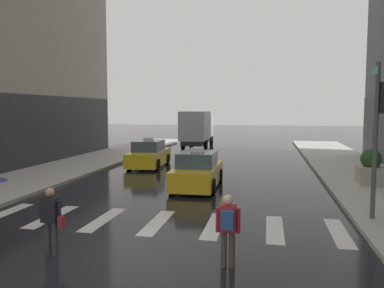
{
  "coord_description": "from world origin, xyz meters",
  "views": [
    {
      "loc": [
        3.35,
        -8.6,
        3.52
      ],
      "look_at": [
        0.14,
        8.0,
        2.03
      ],
      "focal_mm": 36.8,
      "sensor_mm": 36.0,
      "label": 1
    }
  ],
  "objects_px": {
    "taxi_second": "(149,155)",
    "traffic_light_pole": "(380,118)",
    "taxi_lead": "(197,171)",
    "pedestrian_with_backpack": "(228,225)",
    "box_truck": "(197,128)",
    "pedestrian_with_handbag": "(51,217)",
    "planter_mid_block": "(371,168)"
  },
  "relations": [
    {
      "from": "taxi_second",
      "to": "traffic_light_pole",
      "type": "bearing_deg",
      "value": -44.49
    },
    {
      "from": "traffic_light_pole",
      "to": "taxi_lead",
      "type": "bearing_deg",
      "value": 145.01
    },
    {
      "from": "taxi_second",
      "to": "pedestrian_with_backpack",
      "type": "height_order",
      "value": "taxi_second"
    },
    {
      "from": "box_truck",
      "to": "pedestrian_with_backpack",
      "type": "bearing_deg",
      "value": -78.33
    },
    {
      "from": "box_truck",
      "to": "taxi_second",
      "type": "bearing_deg",
      "value": -93.82
    },
    {
      "from": "pedestrian_with_backpack",
      "to": "pedestrian_with_handbag",
      "type": "distance_m",
      "value": 4.26
    },
    {
      "from": "taxi_lead",
      "to": "planter_mid_block",
      "type": "distance_m",
      "value": 7.84
    },
    {
      "from": "taxi_lead",
      "to": "planter_mid_block",
      "type": "bearing_deg",
      "value": 10.96
    },
    {
      "from": "pedestrian_with_backpack",
      "to": "planter_mid_block",
      "type": "distance_m",
      "value": 11.67
    },
    {
      "from": "pedestrian_with_handbag",
      "to": "pedestrian_with_backpack",
      "type": "bearing_deg",
      "value": 0.26
    },
    {
      "from": "box_truck",
      "to": "traffic_light_pole",
      "type": "bearing_deg",
      "value": -66.67
    },
    {
      "from": "taxi_lead",
      "to": "pedestrian_with_handbag",
      "type": "height_order",
      "value": "taxi_lead"
    },
    {
      "from": "taxi_lead",
      "to": "pedestrian_with_backpack",
      "type": "distance_m",
      "value": 9.13
    },
    {
      "from": "planter_mid_block",
      "to": "pedestrian_with_backpack",
      "type": "bearing_deg",
      "value": -117.72
    },
    {
      "from": "taxi_lead",
      "to": "pedestrian_with_handbag",
      "type": "xyz_separation_m",
      "value": [
        -2.0,
        -8.86,
        0.21
      ]
    },
    {
      "from": "taxi_second",
      "to": "box_truck",
      "type": "relative_size",
      "value": 0.61
    },
    {
      "from": "taxi_lead",
      "to": "taxi_second",
      "type": "bearing_deg",
      "value": 125.05
    },
    {
      "from": "pedestrian_with_handbag",
      "to": "planter_mid_block",
      "type": "height_order",
      "value": "planter_mid_block"
    },
    {
      "from": "box_truck",
      "to": "pedestrian_with_backpack",
      "type": "height_order",
      "value": "box_truck"
    },
    {
      "from": "box_truck",
      "to": "planter_mid_block",
      "type": "relative_size",
      "value": 4.75
    },
    {
      "from": "box_truck",
      "to": "planter_mid_block",
      "type": "distance_m",
      "value": 19.87
    },
    {
      "from": "traffic_light_pole",
      "to": "taxi_lead",
      "type": "distance_m",
      "value": 8.25
    },
    {
      "from": "traffic_light_pole",
      "to": "taxi_second",
      "type": "bearing_deg",
      "value": 135.51
    },
    {
      "from": "traffic_light_pole",
      "to": "box_truck",
      "type": "xyz_separation_m",
      "value": [
        -9.71,
        22.53,
        -1.41
      ]
    },
    {
      "from": "box_truck",
      "to": "pedestrian_with_handbag",
      "type": "bearing_deg",
      "value": -87.27
    },
    {
      "from": "pedestrian_with_handbag",
      "to": "taxi_second",
      "type": "bearing_deg",
      "value": 98.12
    },
    {
      "from": "pedestrian_with_backpack",
      "to": "pedestrian_with_handbag",
      "type": "height_order",
      "value": "same"
    },
    {
      "from": "taxi_lead",
      "to": "pedestrian_with_backpack",
      "type": "bearing_deg",
      "value": -75.64
    },
    {
      "from": "taxi_lead",
      "to": "box_truck",
      "type": "bearing_deg",
      "value": 100.33
    },
    {
      "from": "traffic_light_pole",
      "to": "pedestrian_with_handbag",
      "type": "height_order",
      "value": "traffic_light_pole"
    },
    {
      "from": "traffic_light_pole",
      "to": "pedestrian_with_handbag",
      "type": "distance_m",
      "value": 9.77
    },
    {
      "from": "traffic_light_pole",
      "to": "planter_mid_block",
      "type": "relative_size",
      "value": 3.0
    }
  ]
}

